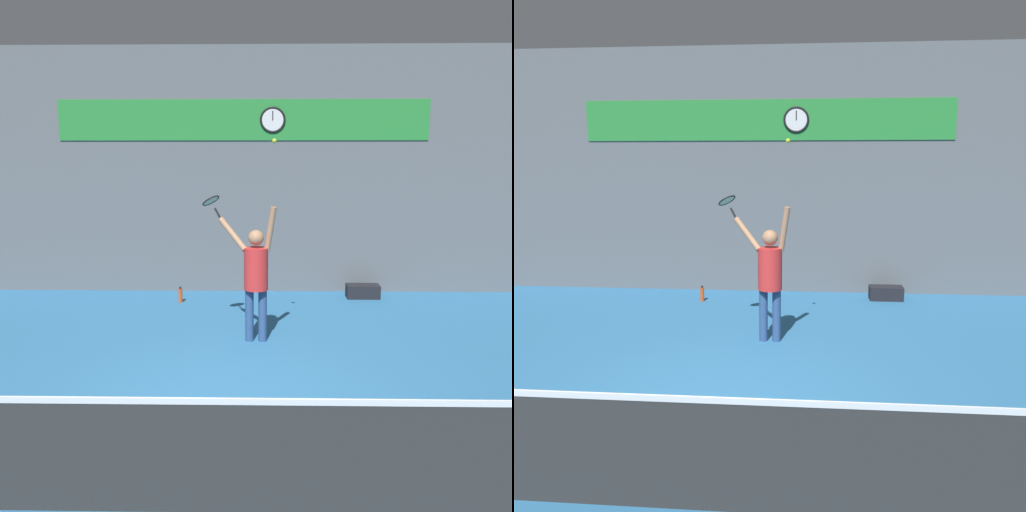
# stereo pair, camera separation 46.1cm
# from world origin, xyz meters

# --- Properties ---
(ground_plane) EXTENTS (18.00, 18.00, 0.00)m
(ground_plane) POSITION_xyz_m (0.00, 0.00, 0.00)
(ground_plane) COLOR teal
(back_wall) EXTENTS (18.00, 0.10, 5.00)m
(back_wall) POSITION_xyz_m (0.00, 5.56, 2.50)
(back_wall) COLOR slate
(back_wall) RESTS_ON ground_plane
(sponsor_banner) EXTENTS (7.48, 0.02, 0.80)m
(sponsor_banner) POSITION_xyz_m (0.00, 5.50, 3.55)
(sponsor_banner) COLOR #288C38
(scoreboard_clock) EXTENTS (0.52, 0.05, 0.52)m
(scoreboard_clock) POSITION_xyz_m (0.60, 5.48, 3.55)
(scoreboard_clock) COLOR white
(court_net) EXTENTS (8.40, 0.07, 1.06)m
(court_net) POSITION_xyz_m (0.00, -1.41, 0.50)
(court_net) COLOR #333333
(court_net) RESTS_ON ground_plane
(tennis_player) EXTENTS (0.92, 0.55, 2.07)m
(tennis_player) POSITION_xyz_m (0.31, 2.45, 1.07)
(tennis_player) COLOR #2D4C7F
(tennis_player) RESTS_ON ground_plane
(tennis_racket) EXTENTS (0.37, 0.38, 0.37)m
(tennis_racket) POSITION_xyz_m (-0.38, 2.85, 2.10)
(tennis_racket) COLOR black
(tennis_ball) EXTENTS (0.07, 0.07, 0.07)m
(tennis_ball) POSITION_xyz_m (0.58, 2.37, 3.00)
(tennis_ball) COLOR #CCDB2D
(water_bottle) EXTENTS (0.08, 0.08, 0.31)m
(water_bottle) POSITION_xyz_m (-1.20, 4.59, 0.14)
(water_bottle) COLOR #D84C19
(water_bottle) RESTS_ON ground_plane
(equipment_bag) EXTENTS (0.66, 0.34, 0.27)m
(equipment_bag) POSITION_xyz_m (2.44, 5.01, 0.14)
(equipment_bag) COLOR black
(equipment_bag) RESTS_ON ground_plane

